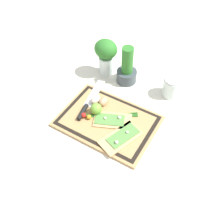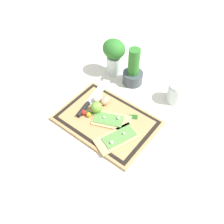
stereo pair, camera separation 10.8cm
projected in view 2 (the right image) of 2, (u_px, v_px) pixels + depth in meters
ground_plane at (107, 122)px, 1.29m from camera, size 6.00×6.00×0.00m
cutting_board at (107, 121)px, 1.28m from camera, size 0.47×0.33×0.02m
pizza_slice_near at (117, 138)px, 1.20m from camera, size 0.16×0.22×0.02m
pizza_slice_far at (111, 120)px, 1.27m from camera, size 0.21×0.16×0.02m
knife at (89, 103)px, 1.33m from camera, size 0.09×0.30×0.02m
egg_brown at (105, 101)px, 1.33m from camera, size 0.04×0.06×0.04m
egg_pink at (98, 98)px, 1.34m from camera, size 0.04×0.06×0.04m
lime at (97, 107)px, 1.29m from camera, size 0.06×0.06×0.06m
cherry_tomato_red at (84, 112)px, 1.29m from camera, size 0.03×0.03×0.03m
cherry_tomato_yellow at (89, 115)px, 1.28m from camera, size 0.02×0.02×0.02m
scallion_bunch at (108, 115)px, 1.29m from camera, size 0.26×0.18×0.01m
herb_pot at (133, 72)px, 1.42m from camera, size 0.11×0.11×0.22m
sauce_jar at (176, 93)px, 1.35m from camera, size 0.09×0.09×0.11m
herb_glass at (114, 54)px, 1.43m from camera, size 0.13×0.11×0.22m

